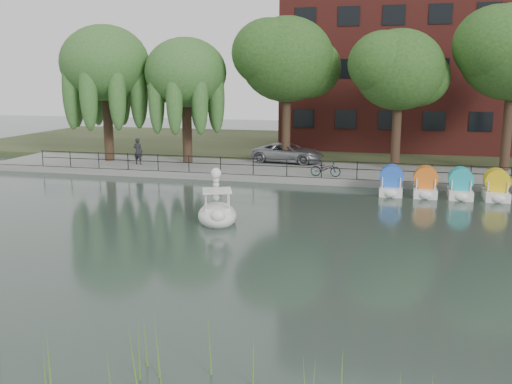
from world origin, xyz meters
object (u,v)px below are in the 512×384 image
at_px(minivan, 288,151).
at_px(pedestrian, 138,149).
at_px(bicycle, 326,168).
at_px(swan_boat, 217,211).

distance_m(minivan, pedestrian, 9.82).
distance_m(minivan, bicycle, 5.66).
bearing_deg(pedestrian, bicycle, 177.89).
xyz_separation_m(minivan, pedestrian, (-9.30, -3.15, 0.24)).
relative_size(minivan, swan_boat, 1.81).
bearing_deg(pedestrian, minivan, -156.24).
xyz_separation_m(pedestrian, swan_boat, (9.14, -11.56, -0.91)).
relative_size(minivan, pedestrian, 2.72).
height_order(minivan, pedestrian, pedestrian).
xyz_separation_m(bicycle, pedestrian, (-12.43, 1.56, 0.49)).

